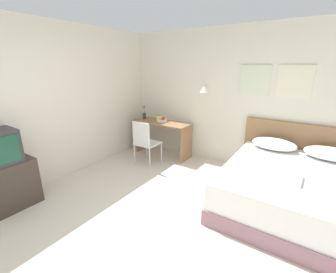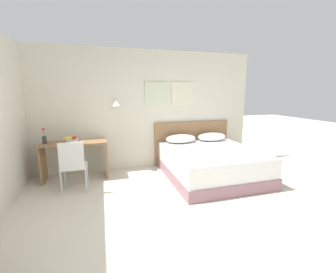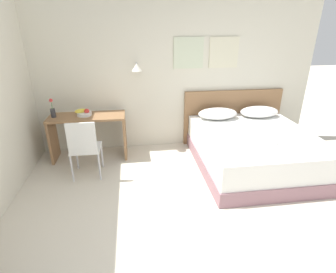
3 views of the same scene
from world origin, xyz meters
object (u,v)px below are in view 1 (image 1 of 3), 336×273
(pillow_right, at_px, (330,154))
(folded_towel_near_foot, at_px, (287,177))
(flower_vase, at_px, (144,114))
(fruit_bowl, at_px, (162,120))
(bed, at_px, (291,191))
(headboard, at_px, (300,153))
(desk_chair, at_px, (144,140))
(desk, at_px, (163,132))
(pillow_left, at_px, (274,144))
(tv_stand, at_px, (8,186))

(pillow_right, distance_m, folded_towel_near_foot, 1.13)
(flower_vase, bearing_deg, fruit_bowl, 2.48)
(bed, height_order, flower_vase, flower_vase)
(headboard, relative_size, desk_chair, 2.05)
(pillow_right, height_order, desk, pillow_right)
(pillow_right, bearing_deg, flower_vase, -179.19)
(desk_chair, relative_size, fruit_bowl, 3.37)
(folded_towel_near_foot, distance_m, desk, 2.79)
(bed, relative_size, headboard, 1.05)
(desk_chair, bearing_deg, folded_towel_near_foot, -6.89)
(pillow_right, relative_size, flower_vase, 2.28)
(pillow_left, relative_size, folded_towel_near_foot, 2.07)
(desk_chair, bearing_deg, bed, -0.28)
(pillow_left, bearing_deg, pillow_right, 0.00)
(pillow_right, relative_size, folded_towel_near_foot, 2.07)
(folded_towel_near_foot, xyz_separation_m, fruit_bowl, (-2.64, 1.01, 0.19))
(desk, relative_size, fruit_bowl, 4.53)
(headboard, xyz_separation_m, desk_chair, (-2.62, -1.01, 0.02))
(pillow_right, xyz_separation_m, desk, (-3.05, -0.04, -0.15))
(pillow_left, relative_size, pillow_right, 1.00)
(pillow_left, xyz_separation_m, flower_vase, (-2.78, -0.05, 0.19))
(headboard, distance_m, flower_vase, 3.21)
(headboard, distance_m, desk_chair, 2.81)
(desk_chair, bearing_deg, pillow_left, 18.10)
(headboard, distance_m, pillow_left, 0.51)
(pillow_right, height_order, folded_towel_near_foot, pillow_right)
(desk, bearing_deg, fruit_bowl, 164.12)
(pillow_right, bearing_deg, desk_chair, -166.41)
(folded_towel_near_foot, bearing_deg, pillow_right, 66.79)
(pillow_left, height_order, flower_vase, flower_vase)
(desk, xyz_separation_m, tv_stand, (-0.66, -2.86, -0.19))
(pillow_right, height_order, desk_chair, desk_chair)
(pillow_right, xyz_separation_m, fruit_bowl, (-3.09, -0.03, 0.13))
(folded_towel_near_foot, bearing_deg, bed, 79.92)
(folded_towel_near_foot, bearing_deg, tv_stand, -150.22)
(pillow_left, distance_m, fruit_bowl, 2.31)
(bed, relative_size, folded_towel_near_foot, 5.82)
(headboard, xyz_separation_m, pillow_left, (-0.39, -0.28, 0.17))
(pillow_right, relative_size, fruit_bowl, 2.58)
(bed, bearing_deg, pillow_left, 117.90)
(desk, distance_m, flower_vase, 0.62)
(bed, height_order, tv_stand, tv_stand)
(tv_stand, bearing_deg, bed, 33.15)
(folded_towel_near_foot, relative_size, desk_chair, 0.37)
(desk, xyz_separation_m, fruit_bowl, (-0.04, 0.01, 0.27))
(desk, xyz_separation_m, flower_vase, (-0.52, -0.01, 0.34))
(folded_towel_near_foot, bearing_deg, desk, 159.02)
(pillow_left, xyz_separation_m, desk_chair, (-2.23, -0.73, -0.15))
(pillow_left, height_order, desk, pillow_left)
(fruit_bowl, height_order, flower_vase, flower_vase)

